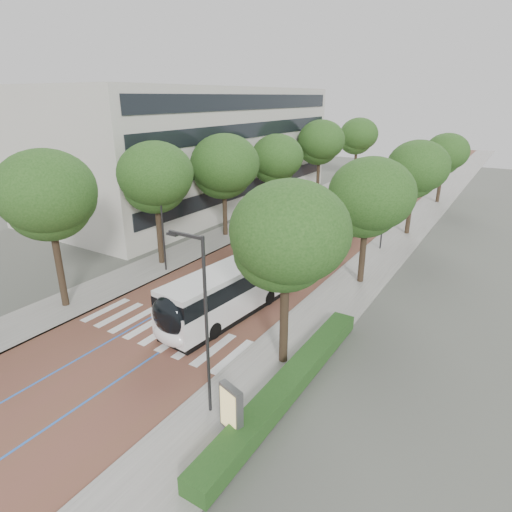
{
  "coord_description": "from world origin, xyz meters",
  "views": [
    {
      "loc": [
        16.52,
        -14.82,
        13.0
      ],
      "look_at": [
        1.55,
        9.21,
        2.4
      ],
      "focal_mm": 30.0,
      "sensor_mm": 36.0,
      "label": 1
    }
  ],
  "objects": [
    {
      "name": "lamp_post_left",
      "position": [
        -6.1,
        8.0,
        4.12
      ],
      "size": [
        0.14,
        0.14,
        8.0
      ],
      "primitive_type": "cylinder",
      "color": "#2C2D2F",
      "rests_on": "sidewalk_left"
    },
    {
      "name": "lane_line_left",
      "position": [
        -1.6,
        40.0,
        0.02
      ],
      "size": [
        0.12,
        126.0,
        0.01
      ],
      "primitive_type": "cube",
      "color": "blue",
      "rests_on": "road"
    },
    {
      "name": "sidewalk_left",
      "position": [
        -7.5,
        40.0,
        0.06
      ],
      "size": [
        4.0,
        140.0,
        0.12
      ],
      "primitive_type": "cube",
      "color": "gray",
      "rests_on": "ground"
    },
    {
      "name": "ground",
      "position": [
        0.0,
        0.0,
        0.0
      ],
      "size": [
        160.0,
        160.0,
        0.0
      ],
      "primitive_type": "plane",
      "color": "#51544C",
      "rests_on": "ground"
    },
    {
      "name": "trees_left",
      "position": [
        -7.5,
        25.85,
        6.66
      ],
      "size": [
        6.47,
        60.97,
        9.63
      ],
      "color": "black",
      "rests_on": "ground"
    },
    {
      "name": "streetlight_near",
      "position": [
        6.62,
        -3.0,
        4.82
      ],
      "size": [
        1.82,
        0.2,
        8.0
      ],
      "color": "#2C2D2F",
      "rests_on": "sidewalk_right"
    },
    {
      "name": "kerb_left",
      "position": [
        -5.6,
        40.0,
        0.06
      ],
      "size": [
        0.2,
        140.0,
        0.14
      ],
      "primitive_type": "cube",
      "color": "gray",
      "rests_on": "ground"
    },
    {
      "name": "bus_queued_0",
      "position": [
        2.32,
        23.9,
        1.62
      ],
      "size": [
        3.15,
        12.51,
        3.2
      ],
      "rotation": [
        0.0,
        0.0,
        -0.05
      ],
      "color": "white",
      "rests_on": "ground"
    },
    {
      "name": "lane_line_right",
      "position": [
        1.6,
        40.0,
        0.02
      ],
      "size": [
        0.12,
        126.0,
        0.01
      ],
      "primitive_type": "cube",
      "color": "blue",
      "rests_on": "road"
    },
    {
      "name": "bus_queued_1",
      "position": [
        2.04,
        37.31,
        1.62
      ],
      "size": [
        2.62,
        12.42,
        3.2
      ],
      "rotation": [
        0.0,
        0.0,
        -0.01
      ],
      "color": "white",
      "rests_on": "ground"
    },
    {
      "name": "sidewalk_right",
      "position": [
        7.5,
        40.0,
        0.06
      ],
      "size": [
        4.0,
        140.0,
        0.12
      ],
      "primitive_type": "cube",
      "color": "gray",
      "rests_on": "ground"
    },
    {
      "name": "ad_panel",
      "position": [
        8.5,
        -3.79,
        1.38
      ],
      "size": [
        1.2,
        0.65,
        2.4
      ],
      "rotation": [
        0.0,
        0.0,
        -0.31
      ],
      "color": "#59595B",
      "rests_on": "sidewalk_right"
    },
    {
      "name": "hedge",
      "position": [
        9.1,
        0.0,
        0.52
      ],
      "size": [
        1.2,
        14.0,
        0.8
      ],
      "primitive_type": "cube",
      "color": "#1A4718",
      "rests_on": "sidewalk_right"
    },
    {
      "name": "zebra_crossing",
      "position": [
        0.2,
        1.0,
        0.03
      ],
      "size": [
        10.55,
        3.6,
        0.01
      ],
      "color": "silver",
      "rests_on": "ground"
    },
    {
      "name": "kerb_right",
      "position": [
        5.6,
        40.0,
        0.06
      ],
      "size": [
        0.2,
        140.0,
        0.14
      ],
      "primitive_type": "cube",
      "color": "gray",
      "rests_on": "ground"
    },
    {
      "name": "streetlight_far",
      "position": [
        6.62,
        22.0,
        4.82
      ],
      "size": [
        1.82,
        0.2,
        8.0
      ],
      "color": "#2C2D2F",
      "rests_on": "sidewalk_right"
    },
    {
      "name": "road",
      "position": [
        0.0,
        40.0,
        0.01
      ],
      "size": [
        11.0,
        140.0,
        0.02
      ],
      "primitive_type": "cube",
      "color": "brown",
      "rests_on": "ground"
    },
    {
      "name": "bus_queued_2",
      "position": [
        2.25,
        49.71,
        1.62
      ],
      "size": [
        3.07,
        12.5,
        3.2
      ],
      "rotation": [
        0.0,
        0.0,
        -0.05
      ],
      "color": "white",
      "rests_on": "ground"
    },
    {
      "name": "office_building",
      "position": [
        -19.47,
        28.0,
        7.0
      ],
      "size": [
        18.11,
        40.0,
        14.0
      ],
      "color": "beige",
      "rests_on": "ground"
    },
    {
      "name": "trees_right",
      "position": [
        7.7,
        21.04,
        6.21
      ],
      "size": [
        5.94,
        47.48,
        9.02
      ],
      "color": "black",
      "rests_on": "ground"
    },
    {
      "name": "bus_queued_3",
      "position": [
        1.67,
        64.23,
        1.62
      ],
      "size": [
        2.98,
        12.48,
        3.2
      ],
      "rotation": [
        0.0,
        0.0,
        0.04
      ],
      "color": "white",
      "rests_on": "ground"
    },
    {
      "name": "lead_bus",
      "position": [
        2.65,
        8.16,
        1.63
      ],
      "size": [
        4.14,
        18.54,
        3.2
      ],
      "rotation": [
        0.0,
        0.0,
        -0.09
      ],
      "color": "black",
      "rests_on": "ground"
    }
  ]
}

